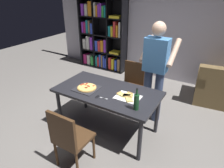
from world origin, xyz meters
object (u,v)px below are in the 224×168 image
Objects in this scene: bookshelf at (102,37)px; chair_near_camera at (69,137)px; kitchen_scissors at (100,97)px; dining_table at (107,95)px; pepperoni_pizza_on_tray at (87,88)px; wine_bottle at (136,102)px; person_serving_pizza at (155,68)px; chair_far_side at (132,82)px.

chair_near_camera is at bearing -63.22° from bookshelf.
kitchen_scissors is (1.68, -2.61, -0.16)m from bookshelf.
pepperoni_pizza_on_tray is at bearing -160.04° from dining_table.
wine_bottle is at bearing -22.06° from dining_table.
pepperoni_pizza_on_tray is 0.35m from kitchen_scissors.
person_serving_pizza reaches higher than chair_near_camera.
kitchen_scissors is (0.02, -0.24, 0.08)m from dining_table.
person_serving_pizza is at bearing 95.64° from wine_bottle.
wine_bottle is at bearing -62.42° from chair_far_side.
kitchen_scissors is (0.02, 0.67, 0.24)m from chair_near_camera.
person_serving_pizza is at bearing 62.21° from kitchen_scissors.
wine_bottle reaches higher than dining_table.
wine_bottle is at bearing 47.84° from chair_near_camera.
wine_bottle is (2.26, -2.62, -0.05)m from bookshelf.
person_serving_pizza is 1.17m from pepperoni_pizza_on_tray.
bookshelf reaches higher than chair_far_side.
wine_bottle reaches higher than kitchen_scissors.
person_serving_pizza is (2.17, -1.68, 0.08)m from bookshelf.
dining_table is at bearing 90.00° from chair_near_camera.
bookshelf is at bearing 130.86° from wine_bottle.
dining_table is at bearing 19.96° from pepperoni_pizza_on_tray.
dining_table is at bearing -126.46° from person_serving_pizza.
person_serving_pizza is 5.54× the size of wine_bottle.
bookshelf is at bearing 138.68° from chair_far_side.
kitchen_scissors is at bearing -89.00° from chair_far_side.
bookshelf is 3.46m from wine_bottle.
dining_table is 8.33× the size of kitchen_scissors.
chair_far_side reaches higher than dining_table.
chair_far_side is at bearing 91.00° from kitchen_scissors.
chair_far_side is at bearing 73.26° from pepperoni_pizza_on_tray.
wine_bottle is (0.61, -0.25, 0.20)m from dining_table.
chair_near_camera is (-0.00, -0.91, -0.16)m from dining_table.
chair_near_camera is 1.00× the size of chair_far_side.
dining_table is at bearing -55.04° from bookshelf.
chair_near_camera is 2.48× the size of pepperoni_pizza_on_tray.
kitchen_scissors is at bearing 179.56° from wine_bottle.
pepperoni_pizza_on_tray is at bearing -106.74° from chair_far_side.
wine_bottle reaches higher than chair_far_side.
chair_far_side is 0.51× the size of person_serving_pizza.
wine_bottle is 1.62× the size of kitchen_scissors.
bookshelf is 6.17× the size of wine_bottle.
person_serving_pizza reaches higher than pepperoni_pizza_on_tray.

